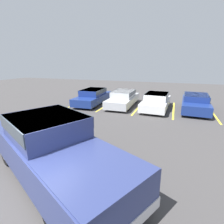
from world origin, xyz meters
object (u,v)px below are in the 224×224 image
(parked_sedan_b, at_px, (123,98))
(parked_sedan_c, at_px, (156,101))
(parked_sedan_a, at_px, (93,96))
(parked_sedan_d, at_px, (195,102))
(pickup_truck, at_px, (53,148))

(parked_sedan_b, bearing_deg, parked_sedan_c, 85.83)
(parked_sedan_a, bearing_deg, parked_sedan_b, 92.22)
(parked_sedan_c, bearing_deg, parked_sedan_a, -87.09)
(parked_sedan_a, height_order, parked_sedan_c, parked_sedan_a)
(parked_sedan_a, relative_size, parked_sedan_c, 1.07)
(parked_sedan_b, relative_size, parked_sedan_c, 1.05)
(parked_sedan_a, bearing_deg, parked_sedan_c, 88.28)
(parked_sedan_b, height_order, parked_sedan_d, same)
(parked_sedan_c, xyz_separation_m, parked_sedan_d, (2.78, 0.38, 0.01))
(parked_sedan_a, distance_m, parked_sedan_d, 8.15)
(pickup_truck, distance_m, parked_sedan_c, 9.84)
(parked_sedan_a, xyz_separation_m, parked_sedan_c, (5.36, 0.03, -0.02))
(parked_sedan_c, bearing_deg, pickup_truck, -9.62)
(parked_sedan_d, bearing_deg, parked_sedan_c, -79.44)
(parked_sedan_c, bearing_deg, parked_sedan_d, 100.24)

